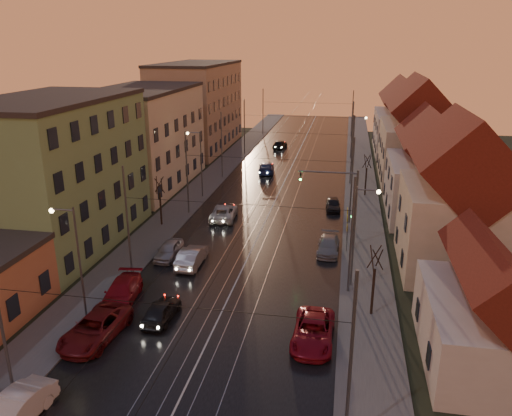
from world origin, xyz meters
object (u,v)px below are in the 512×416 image
Objects in this scene: driving_car_0 at (161,310)px; street_lamp_2 at (199,157)px; parked_left_2 at (122,292)px; street_lamp_3 at (356,138)px; parked_left_3 at (169,250)px; street_lamp_0 at (74,253)px; driving_car_3 at (266,168)px; driving_car_2 at (224,212)px; parked_right_0 at (313,331)px; driving_car_1 at (192,257)px; street_lamp_1 at (359,228)px; driving_car_4 at (280,144)px; parked_right_1 at (328,245)px; parked_left_0 at (14,412)px; traffic_light_mast at (345,198)px; parked_right_2 at (333,204)px; parked_left_1 at (95,328)px.

street_lamp_2 is at bearing -77.11° from driving_car_0.
parked_left_2 reaches higher than driving_car_0.
street_lamp_3 is 37.15m from parked_left_3.
driving_car_3 is (5.97, 40.87, -4.12)m from street_lamp_0.
parked_right_0 is (10.93, -21.01, 0.01)m from driving_car_2.
driving_car_1 is at bearing -111.29° from street_lamp_3.
driving_car_4 is (-12.60, 49.79, -4.14)m from street_lamp_1.
parked_right_1 is (15.91, -13.72, -4.22)m from street_lamp_2.
street_lamp_1 is at bearing 53.71° from parked_left_0.
street_lamp_1 is 1.11× the size of traffic_light_mast.
parked_right_0 reaches higher than driving_car_2.
street_lamp_0 is at bearing -156.28° from street_lamp_1.
parked_left_2 is (-15.45, -13.30, -3.84)m from traffic_light_mast.
street_lamp_0 is at bearing -125.76° from parked_right_2.
parked_right_0 is (15.60, -27.90, -4.13)m from street_lamp_2.
parked_left_1 is at bearing -92.40° from parked_left_2.
parked_left_3 is (-14.74, -5.34, -3.89)m from traffic_light_mast.
parked_left_1 is (-3.25, -2.92, 0.09)m from driving_car_0.
driving_car_3 is at bearing 89.83° from parked_left_1.
driving_car_2 is at bearing 149.85° from parked_right_1.
street_lamp_3 is 44.69m from parked_left_2.
parked_left_0 is at bearing -144.07° from parked_right_0.
street_lamp_0 is 58.21m from driving_car_4.
driving_car_2 is (4.67, -6.89, -4.15)m from street_lamp_2.
street_lamp_3 is at bearing 90.00° from street_lamp_1.
street_lamp_1 reaches higher than parked_left_2.
driving_car_2 is 19.81m from driving_car_3.
driving_car_0 is 10.29m from parked_right_0.
driving_car_3 is 1.10× the size of parked_left_0.
driving_car_0 is 11.15m from parked_left_0.
street_lamp_2 is 24.24m from street_lamp_3.
parked_left_3 is (-2.41, 1.14, -0.07)m from driving_car_1.
traffic_light_mast is 1.38× the size of parked_left_2.
parked_left_0 is (1.74, -37.68, -4.10)m from street_lamp_2.
traffic_light_mast is 13.98m from driving_car_2.
traffic_light_mast reaches higher than driving_car_4.
parked_right_1 is at bearing 41.90° from street_lamp_0.
parked_right_1 is at bearing -94.41° from street_lamp_3.
street_lamp_2 is 2.10× the size of parked_right_2.
street_lamp_3 reaches higher than traffic_light_mast.
street_lamp_1 is at bearing -149.24° from driving_car_0.
driving_car_3 is 1.01× the size of parked_left_2.
parked_left_3 is 0.77× the size of parked_right_0.
street_lamp_2 is 9.30m from driving_car_2.
parked_right_2 is at bearing 49.10° from parked_left_3.
driving_car_2 is (-13.53, 13.11, -4.15)m from street_lamp_1.
driving_car_0 is 4.12m from parked_left_2.
street_lamp_2 is 1.68× the size of driving_car_1.
parked_left_0 is at bearing 80.60° from driving_car_1.
parked_left_1 is (-2.59, -23.17, 0.05)m from driving_car_2.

